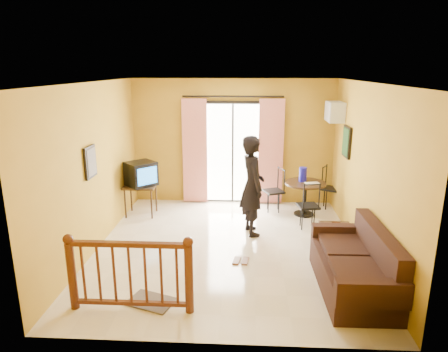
# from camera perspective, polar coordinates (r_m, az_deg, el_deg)

# --- Properties ---
(ground) EXTENTS (5.00, 5.00, 0.00)m
(ground) POSITION_cam_1_polar(r_m,az_deg,el_deg) (7.04, 0.52, -10.20)
(ground) COLOR beige
(ground) RESTS_ON ground
(room_shell) EXTENTS (5.00, 5.00, 5.00)m
(room_shell) POSITION_cam_1_polar(r_m,az_deg,el_deg) (6.49, 0.56, 3.50)
(room_shell) COLOR white
(room_shell) RESTS_ON ground
(balcony_door) EXTENTS (2.25, 0.14, 2.46)m
(balcony_door) POSITION_cam_1_polar(r_m,az_deg,el_deg) (8.98, 1.25, 3.44)
(balcony_door) COLOR black
(balcony_door) RESTS_ON ground
(tv_table) EXTENTS (0.66, 0.55, 0.65)m
(tv_table) POSITION_cam_1_polar(r_m,az_deg,el_deg) (8.53, -11.86, -1.78)
(tv_table) COLOR black
(tv_table) RESTS_ON ground
(television) EXTENTS (0.74, 0.74, 0.49)m
(television) POSITION_cam_1_polar(r_m,az_deg,el_deg) (8.43, -11.77, 0.33)
(television) COLOR black
(television) RESTS_ON tv_table
(picture_left) EXTENTS (0.05, 0.42, 0.52)m
(picture_left) POSITION_cam_1_polar(r_m,az_deg,el_deg) (6.80, -18.54, 1.92)
(picture_left) COLOR black
(picture_left) RESTS_ON room_shell
(dining_table) EXTENTS (0.85, 0.85, 0.71)m
(dining_table) POSITION_cam_1_polar(r_m,az_deg,el_deg) (8.51, 11.51, -1.88)
(dining_table) COLOR black
(dining_table) RESTS_ON ground
(water_jug) EXTENTS (0.16, 0.16, 0.30)m
(water_jug) POSITION_cam_1_polar(r_m,az_deg,el_deg) (8.50, 11.20, 0.23)
(water_jug) COLOR #1412AE
(water_jug) RESTS_ON dining_table
(serving_tray) EXTENTS (0.32, 0.24, 0.02)m
(serving_tray) POSITION_cam_1_polar(r_m,az_deg,el_deg) (8.39, 12.54, -1.04)
(serving_tray) COLOR #F1EACD
(serving_tray) RESTS_ON dining_table
(dining_chairs) EXTENTS (1.80, 1.67, 0.95)m
(dining_chairs) POSITION_cam_1_polar(r_m,az_deg,el_deg) (8.66, 11.24, -5.50)
(dining_chairs) COLOR black
(dining_chairs) RESTS_ON ground
(air_conditioner) EXTENTS (0.31, 0.60, 0.40)m
(air_conditioner) POSITION_cam_1_polar(r_m,az_deg,el_deg) (8.54, 15.52, 8.83)
(air_conditioner) COLOR silver
(air_conditioner) RESTS_ON room_shell
(botanical_print) EXTENTS (0.05, 0.50, 0.60)m
(botanical_print) POSITION_cam_1_polar(r_m,az_deg,el_deg) (8.01, 17.10, 4.70)
(botanical_print) COLOR black
(botanical_print) RESTS_ON room_shell
(coffee_table) EXTENTS (0.52, 0.94, 0.42)m
(coffee_table) POSITION_cam_1_polar(r_m,az_deg,el_deg) (6.95, 16.07, -8.67)
(coffee_table) COLOR black
(coffee_table) RESTS_ON ground
(bowl) EXTENTS (0.24, 0.24, 0.06)m
(bowl) POSITION_cam_1_polar(r_m,az_deg,el_deg) (7.08, 15.80, -6.74)
(bowl) COLOR brown
(bowl) RESTS_ON coffee_table
(sofa) EXTENTS (0.90, 1.90, 0.90)m
(sofa) POSITION_cam_1_polar(r_m,az_deg,el_deg) (5.98, 18.48, -12.32)
(sofa) COLOR black
(sofa) RESTS_ON ground
(standing_person) EXTENTS (0.61, 0.77, 1.86)m
(standing_person) POSITION_cam_1_polar(r_m,az_deg,el_deg) (7.33, 4.06, -1.39)
(standing_person) COLOR black
(standing_person) RESTS_ON ground
(stair_balustrade) EXTENTS (1.63, 0.13, 1.04)m
(stair_balustrade) POSITION_cam_1_polar(r_m,az_deg,el_deg) (5.28, -13.34, -12.99)
(stair_balustrade) COLOR #471E0F
(stair_balustrade) RESTS_ON ground
(doormat) EXTENTS (0.70, 0.58, 0.02)m
(doormat) POSITION_cam_1_polar(r_m,az_deg,el_deg) (5.66, -10.37, -17.21)
(doormat) COLOR #574C45
(doormat) RESTS_ON ground
(sandals) EXTENTS (0.28, 0.26, 0.03)m
(sandals) POSITION_cam_1_polar(r_m,az_deg,el_deg) (6.58, 2.43, -12.01)
(sandals) COLOR brown
(sandals) RESTS_ON ground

